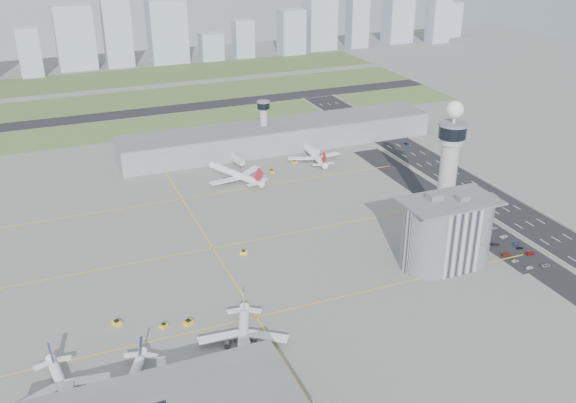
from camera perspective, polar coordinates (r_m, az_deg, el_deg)
name	(u,v)px	position (r m, az deg, el deg)	size (l,w,h in m)	color
ground	(317,262)	(289.84, 2.64, -5.38)	(1000.00, 1000.00, 0.00)	gray
grass_strip_0	(165,124)	(482.50, -10.89, 6.74)	(480.00, 50.00, 0.08)	#4C6932
grass_strip_1	(145,99)	(553.36, -12.57, 8.90)	(480.00, 60.00, 0.08)	#4C602D
grass_strip_2	(129,77)	(630.00, -13.96, 10.66)	(480.00, 70.00, 0.08)	#445D2C
runway	(155,111)	(517.30, -11.78, 7.89)	(480.00, 22.00, 0.10)	black
highway	(522,219)	(349.14, 20.05, -1.46)	(28.00, 500.00, 0.10)	black
barrier_left	(500,223)	(340.16, 18.29, -1.79)	(0.60, 500.00, 1.20)	#9E9E99
barrier_right	(543,213)	(358.00, 21.75, -0.99)	(0.60, 500.00, 1.20)	#9E9E99
landside_road	(495,236)	(327.07, 17.89, -2.93)	(18.00, 260.00, 0.08)	black
parking_lot	(508,248)	(318.00, 18.95, -3.91)	(20.00, 44.00, 0.10)	black
taxiway_line_h_0	(256,317)	(253.60, -2.84, -10.24)	(260.00, 0.60, 0.01)	yellow
taxiway_line_h_1	(213,248)	(302.54, -6.68, -4.15)	(260.00, 0.60, 0.01)	yellow
taxiway_line_h_2	(182,199)	(354.90, -9.38, 0.21)	(260.00, 0.60, 0.01)	yellow
taxiway_line_v	(213,248)	(302.54, -6.68, -4.15)	(0.60, 260.00, 0.01)	yellow
control_tower	(449,161)	(315.28, 14.14, 3.49)	(14.00, 14.00, 64.50)	#ADAAA5
secondary_tower	(264,121)	(420.47, -2.18, 7.19)	(8.60, 8.60, 31.90)	#ADAAA5
admin_building	(447,232)	(290.12, 13.92, -2.67)	(42.00, 24.00, 33.50)	#B2B2B7
terminal_pier	(279,136)	(425.45, -0.79, 5.87)	(210.00, 32.00, 15.80)	gray
airplane_near_a	(62,384)	(226.86, -19.42, -15.08)	(36.75, 31.24, 10.29)	white
airplane_near_b	(129,380)	(223.01, -13.94, -15.13)	(35.12, 29.85, 9.83)	white
airplane_near_c	(243,333)	(236.50, -4.03, -11.54)	(39.45, 33.53, 11.05)	white
airplane_far_a	(235,170)	(373.97, -4.70, 2.81)	(44.71, 38.01, 12.52)	white
airplane_far_b	(314,151)	(403.68, 2.31, 4.47)	(40.59, 34.51, 11.37)	white
jet_bridge_near_1	(163,391)	(219.80, -11.03, -16.19)	(14.00, 3.00, 5.70)	silver
jet_bridge_near_2	(251,368)	(225.10, -3.32, -14.54)	(14.00, 3.00, 5.70)	silver
jet_bridge_far_0	(232,159)	(401.16, -5.01, 3.82)	(14.00, 3.00, 5.70)	silver
jet_bridge_far_1	(305,148)	(417.57, 1.56, 4.76)	(14.00, 3.00, 5.70)	silver
tug_0	(117,322)	(257.17, -14.99, -10.34)	(2.47, 3.59, 2.09)	yellow
tug_1	(188,322)	(251.71, -8.84, -10.55)	(2.49, 3.62, 2.10)	yellow
tug_2	(164,325)	(251.96, -10.99, -10.75)	(2.06, 3.00, 1.74)	yellow
tug_3	(244,252)	(296.02, -3.97, -4.51)	(2.28, 3.32, 1.93)	yellow
tug_4	(272,171)	(385.54, -1.46, 2.74)	(2.38, 3.46, 2.01)	orange
tug_5	(294,162)	(399.92, 0.58, 3.55)	(2.09, 3.03, 1.76)	yellow
car_lot_0	(529,267)	(303.27, 20.66, -5.51)	(1.52, 3.78, 1.29)	silver
car_lot_1	(515,261)	(306.63, 19.53, -4.99)	(1.22, 3.49, 1.15)	slate
car_lot_2	(506,254)	(310.92, 18.84, -4.45)	(2.08, 4.51, 1.25)	maroon
car_lot_3	(495,244)	(318.26, 17.94, -3.62)	(1.72, 4.22, 1.23)	#232127
car_lot_4	(483,238)	(321.79, 16.94, -3.15)	(1.44, 3.58, 1.22)	navy
car_lot_5	(479,235)	(324.82, 16.63, -2.83)	(1.39, 3.97, 1.31)	#AFAEC2
car_lot_6	(546,265)	(307.60, 21.93, -5.28)	(2.18, 4.73, 1.32)	gray
car_lot_7	(530,253)	(315.42, 20.75, -4.32)	(1.84, 4.53, 1.31)	#B40D0C
car_lot_8	(520,248)	(318.63, 19.91, -3.90)	(1.33, 3.31, 1.13)	black
car_lot_9	(516,244)	(321.76, 19.64, -3.57)	(1.18, 3.39, 1.12)	navy
car_lot_10	(504,237)	(326.61, 18.65, -2.97)	(2.08, 4.52, 1.26)	silver
car_lot_11	(493,228)	(333.48, 17.80, -2.26)	(1.76, 4.32, 1.25)	#9194A6
car_hw_1	(471,189)	(376.19, 15.94, 1.10)	(1.22, 3.49, 1.15)	#27252F
car_hw_2	(407,144)	(439.28, 10.50, 5.07)	(2.13, 4.61, 1.28)	navy
car_hw_4	(348,121)	(482.21, 5.40, 7.13)	(1.28, 3.17, 1.08)	#AEAEAE
skyline_bldg_6	(30,52)	(656.28, -21.99, 12.19)	(20.04, 16.03, 45.20)	#9EADC1
skyline_bldg_7	(75,37)	(675.22, -18.43, 13.71)	(35.76, 28.61, 61.22)	#9EADC1
skyline_bldg_8	(116,23)	(672.23, -15.03, 15.04)	(26.33, 21.06, 83.39)	#9EADC1
skyline_bldg_9	(167,31)	(682.94, -10.70, 14.67)	(36.96, 29.57, 62.11)	#9EADC1
skyline_bldg_10	(211,47)	(687.74, -6.84, 13.52)	(23.01, 18.41, 27.75)	#9EADC1
skyline_bldg_11	(243,39)	(696.40, -4.00, 14.24)	(20.22, 16.18, 38.97)	#9EADC1
skyline_bldg_12	(291,32)	(712.37, 0.30, 14.85)	(26.14, 20.92, 46.89)	#9EADC1
skyline_bldg_13	(320,12)	(736.12, 2.86, 16.50)	(32.26, 25.81, 81.20)	#9EADC1
skyline_bldg_14	(358,16)	(750.25, 6.21, 16.06)	(21.59, 17.28, 68.75)	#9EADC1
skyline_bldg_15	(398,14)	(787.28, 9.77, 16.07)	(30.25, 24.20, 63.40)	#9EADC1
skyline_bldg_16	(439,11)	(793.82, 13.28, 16.15)	(23.04, 18.43, 71.56)	#9EADC1
skyline_bldg_17	(450,19)	(839.07, 14.22, 15.43)	(22.64, 18.11, 41.06)	#9EADC1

